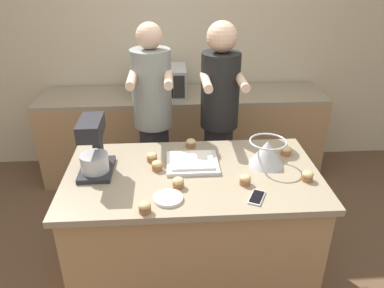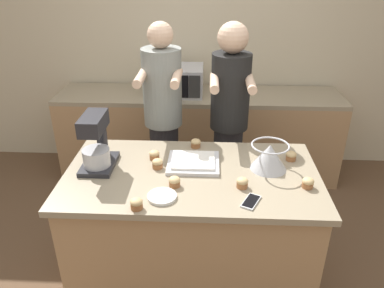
{
  "view_description": "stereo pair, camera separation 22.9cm",
  "coord_description": "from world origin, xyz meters",
  "px_view_note": "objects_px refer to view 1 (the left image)",
  "views": [
    {
      "loc": [
        -0.13,
        -1.99,
        2.11
      ],
      "look_at": [
        0.0,
        0.04,
        1.07
      ],
      "focal_mm": 35.0,
      "sensor_mm": 36.0,
      "label": 1
    },
    {
      "loc": [
        0.1,
        -2.0,
        2.11
      ],
      "look_at": [
        0.0,
        0.04,
        1.07
      ],
      "focal_mm": 35.0,
      "sensor_mm": 36.0,
      "label": 2
    }
  ],
  "objects_px": {
    "person_left": "(154,125)",
    "small_plate": "(168,198)",
    "cell_phone": "(257,197)",
    "mixing_bowl": "(267,152)",
    "stand_mixer": "(94,149)",
    "cupcake_2": "(157,165)",
    "person_right": "(219,122)",
    "cupcake_7": "(245,180)",
    "cupcake_5": "(152,157)",
    "cupcake_6": "(145,207)",
    "microwave_oven": "(159,81)",
    "cupcake_1": "(308,176)",
    "cupcake_0": "(286,151)",
    "baking_tray": "(192,162)",
    "cupcake_3": "(191,143)",
    "cupcake_4": "(178,182)"
  },
  "relations": [
    {
      "from": "person_left",
      "to": "small_plate",
      "type": "relative_size",
      "value": 10.22
    },
    {
      "from": "person_left",
      "to": "cell_phone",
      "type": "bearing_deg",
      "value": -59.47
    },
    {
      "from": "mixing_bowl",
      "to": "stand_mixer",
      "type": "bearing_deg",
      "value": -178.61
    },
    {
      "from": "stand_mixer",
      "to": "cupcake_2",
      "type": "xyz_separation_m",
      "value": [
        0.38,
        -0.0,
        -0.13
      ]
    },
    {
      "from": "person_left",
      "to": "person_right",
      "type": "xyz_separation_m",
      "value": [
        0.52,
        0.0,
        0.01
      ]
    },
    {
      "from": "cupcake_7",
      "to": "person_right",
      "type": "bearing_deg",
      "value": 92.78
    },
    {
      "from": "cell_phone",
      "to": "small_plate",
      "type": "relative_size",
      "value": 0.97
    },
    {
      "from": "mixing_bowl",
      "to": "cell_phone",
      "type": "distance_m",
      "value": 0.41
    },
    {
      "from": "stand_mixer",
      "to": "mixing_bowl",
      "type": "relative_size",
      "value": 1.5
    },
    {
      "from": "person_right",
      "to": "cupcake_5",
      "type": "xyz_separation_m",
      "value": [
        -0.52,
        -0.56,
        0.01
      ]
    },
    {
      "from": "stand_mixer",
      "to": "cupcake_6",
      "type": "bearing_deg",
      "value": -53.38
    },
    {
      "from": "cell_phone",
      "to": "microwave_oven",
      "type": "bearing_deg",
      "value": 107.35
    },
    {
      "from": "small_plate",
      "to": "cupcake_6",
      "type": "distance_m",
      "value": 0.16
    },
    {
      "from": "small_plate",
      "to": "cupcake_5",
      "type": "xyz_separation_m",
      "value": [
        -0.1,
        0.44,
        0.02
      ]
    },
    {
      "from": "cupcake_1",
      "to": "cupcake_5",
      "type": "distance_m",
      "value": 0.98
    },
    {
      "from": "cupcake_7",
      "to": "cell_phone",
      "type": "bearing_deg",
      "value": -75.29
    },
    {
      "from": "cupcake_1",
      "to": "cupcake_2",
      "type": "relative_size",
      "value": 1.0
    },
    {
      "from": "cupcake_2",
      "to": "cupcake_0",
      "type": "bearing_deg",
      "value": 9.39
    },
    {
      "from": "baking_tray",
      "to": "cupcake_5",
      "type": "relative_size",
      "value": 4.84
    },
    {
      "from": "cupcake_2",
      "to": "cupcake_5",
      "type": "bearing_deg",
      "value": 107.37
    },
    {
      "from": "cupcake_3",
      "to": "small_plate",
      "type": "bearing_deg",
      "value": -104.75
    },
    {
      "from": "cupcake_0",
      "to": "cupcake_7",
      "type": "relative_size",
      "value": 1.0
    },
    {
      "from": "person_right",
      "to": "stand_mixer",
      "type": "height_order",
      "value": "person_right"
    },
    {
      "from": "cell_phone",
      "to": "cupcake_3",
      "type": "bearing_deg",
      "value": 117.09
    },
    {
      "from": "cell_phone",
      "to": "cupcake_7",
      "type": "relative_size",
      "value": 2.34
    },
    {
      "from": "cell_phone",
      "to": "cupcake_6",
      "type": "height_order",
      "value": "cupcake_6"
    },
    {
      "from": "cupcake_1",
      "to": "microwave_oven",
      "type": "bearing_deg",
      "value": 118.94
    },
    {
      "from": "mixing_bowl",
      "to": "cupcake_2",
      "type": "bearing_deg",
      "value": -177.8
    },
    {
      "from": "cupcake_1",
      "to": "cupcake_6",
      "type": "height_order",
      "value": "same"
    },
    {
      "from": "person_left",
      "to": "mixing_bowl",
      "type": "distance_m",
      "value": 0.99
    },
    {
      "from": "microwave_oven",
      "to": "cupcake_1",
      "type": "bearing_deg",
      "value": -61.06
    },
    {
      "from": "microwave_oven",
      "to": "cupcake_3",
      "type": "height_order",
      "value": "microwave_oven"
    },
    {
      "from": "stand_mixer",
      "to": "cupcake_1",
      "type": "xyz_separation_m",
      "value": [
        1.28,
        -0.18,
        -0.13
      ]
    },
    {
      "from": "cupcake_0",
      "to": "cupcake_1",
      "type": "height_order",
      "value": "same"
    },
    {
      "from": "microwave_oven",
      "to": "cupcake_7",
      "type": "relative_size",
      "value": 7.53
    },
    {
      "from": "cupcake_5",
      "to": "stand_mixer",
      "type": "bearing_deg",
      "value": -162.06
    },
    {
      "from": "cupcake_6",
      "to": "cell_phone",
      "type": "bearing_deg",
      "value": 7.87
    },
    {
      "from": "stand_mixer",
      "to": "cupcake_7",
      "type": "bearing_deg",
      "value": -12.47
    },
    {
      "from": "cupcake_3",
      "to": "cupcake_7",
      "type": "xyz_separation_m",
      "value": [
        0.29,
        -0.5,
        0.0
      ]
    },
    {
      "from": "person_right",
      "to": "cell_phone",
      "type": "distance_m",
      "value": 1.03
    },
    {
      "from": "person_left",
      "to": "cupcake_2",
      "type": "xyz_separation_m",
      "value": [
        0.04,
        -0.68,
        0.02
      ]
    },
    {
      "from": "baking_tray",
      "to": "cupcake_6",
      "type": "distance_m",
      "value": 0.56
    },
    {
      "from": "cupcake_5",
      "to": "cupcake_4",
      "type": "bearing_deg",
      "value": -62.81
    },
    {
      "from": "cupcake_3",
      "to": "cupcake_6",
      "type": "bearing_deg",
      "value": -111.54
    },
    {
      "from": "small_plate",
      "to": "cupcake_3",
      "type": "relative_size",
      "value": 2.41
    },
    {
      "from": "cupcake_0",
      "to": "cupcake_3",
      "type": "distance_m",
      "value": 0.66
    },
    {
      "from": "mixing_bowl",
      "to": "person_left",
      "type": "bearing_deg",
      "value": 138.93
    },
    {
      "from": "cupcake_1",
      "to": "cupcake_3",
      "type": "bearing_deg",
      "value": 144.53
    },
    {
      "from": "baking_tray",
      "to": "small_plate",
      "type": "bearing_deg",
      "value": -112.74
    },
    {
      "from": "person_left",
      "to": "stand_mixer",
      "type": "relative_size",
      "value": 4.72
    }
  ]
}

